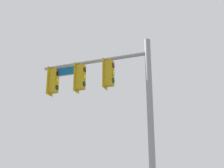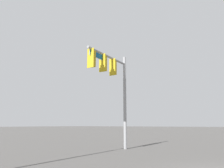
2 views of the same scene
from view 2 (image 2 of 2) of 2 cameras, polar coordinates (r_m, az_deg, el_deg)
name	(u,v)px [view 2 (image 2 of 2)]	position (r m, az deg, el deg)	size (l,w,h in m)	color
signal_pole_near	(113,79)	(16.37, 0.38, 1.29)	(5.00, 0.68, 7.40)	gray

